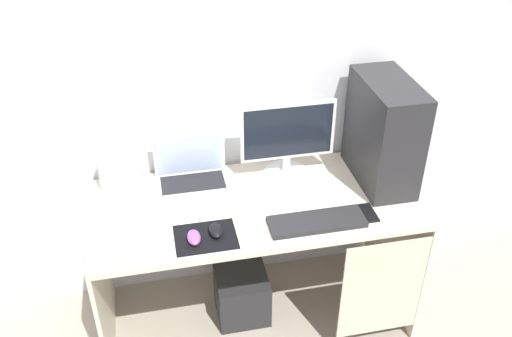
{
  "coord_description": "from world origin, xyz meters",
  "views": [
    {
      "loc": [
        -0.42,
        -1.99,
        2.27
      ],
      "look_at": [
        0.0,
        0.0,
        0.92
      ],
      "focal_mm": 39.01,
      "sensor_mm": 36.0,
      "label": 1
    }
  ],
  "objects_px": {
    "pc_tower": "(384,132)",
    "subwoofer": "(242,295)",
    "monitor": "(288,140)",
    "cell_phone": "(367,213)",
    "speaker": "(109,173)",
    "keyboard": "(317,222)",
    "mouse_left": "(216,231)",
    "laptop": "(192,174)",
    "mouse_right": "(194,237)"
  },
  "relations": [
    {
      "from": "monitor",
      "to": "speaker",
      "type": "xyz_separation_m",
      "value": [
        -0.84,
        0.05,
        -0.11
      ]
    },
    {
      "from": "speaker",
      "to": "monitor",
      "type": "bearing_deg",
      "value": -3.26
    },
    {
      "from": "cell_phone",
      "to": "subwoofer",
      "type": "relative_size",
      "value": 0.5
    },
    {
      "from": "laptop",
      "to": "speaker",
      "type": "bearing_deg",
      "value": 176.67
    },
    {
      "from": "monitor",
      "to": "cell_phone",
      "type": "height_order",
      "value": "monitor"
    },
    {
      "from": "keyboard",
      "to": "subwoofer",
      "type": "height_order",
      "value": "keyboard"
    },
    {
      "from": "laptop",
      "to": "mouse_left",
      "type": "bearing_deg",
      "value": -82.55
    },
    {
      "from": "pc_tower",
      "to": "subwoofer",
      "type": "relative_size",
      "value": 1.93
    },
    {
      "from": "keyboard",
      "to": "cell_phone",
      "type": "relative_size",
      "value": 3.23
    },
    {
      "from": "laptop",
      "to": "cell_phone",
      "type": "height_order",
      "value": "laptop"
    },
    {
      "from": "keyboard",
      "to": "subwoofer",
      "type": "xyz_separation_m",
      "value": [
        -0.29,
        0.24,
        -0.62
      ]
    },
    {
      "from": "pc_tower",
      "to": "cell_phone",
      "type": "xyz_separation_m",
      "value": [
        -0.15,
        -0.26,
        -0.25
      ]
    },
    {
      "from": "mouse_right",
      "to": "mouse_left",
      "type": "bearing_deg",
      "value": 14.74
    },
    {
      "from": "monitor",
      "to": "keyboard",
      "type": "bearing_deg",
      "value": -85.3
    },
    {
      "from": "mouse_left",
      "to": "mouse_right",
      "type": "height_order",
      "value": "same"
    },
    {
      "from": "laptop",
      "to": "mouse_left",
      "type": "height_order",
      "value": "laptop"
    },
    {
      "from": "cell_phone",
      "to": "speaker",
      "type": "bearing_deg",
      "value": 159.02
    },
    {
      "from": "monitor",
      "to": "laptop",
      "type": "relative_size",
      "value": 1.33
    },
    {
      "from": "pc_tower",
      "to": "mouse_left",
      "type": "bearing_deg",
      "value": -162.47
    },
    {
      "from": "monitor",
      "to": "subwoofer",
      "type": "relative_size",
      "value": 1.73
    },
    {
      "from": "monitor",
      "to": "subwoofer",
      "type": "distance_m",
      "value": 0.86
    },
    {
      "from": "mouse_left",
      "to": "keyboard",
      "type": "bearing_deg",
      "value": -2.61
    },
    {
      "from": "laptop",
      "to": "keyboard",
      "type": "xyz_separation_m",
      "value": [
        0.49,
        -0.42,
        -0.04
      ]
    },
    {
      "from": "speaker",
      "to": "keyboard",
      "type": "bearing_deg",
      "value": -27.11
    },
    {
      "from": "pc_tower",
      "to": "keyboard",
      "type": "distance_m",
      "value": 0.54
    },
    {
      "from": "mouse_right",
      "to": "cell_phone",
      "type": "xyz_separation_m",
      "value": [
        0.77,
        0.03,
        -0.02
      ]
    },
    {
      "from": "monitor",
      "to": "keyboard",
      "type": "relative_size",
      "value": 1.08
    },
    {
      "from": "speaker",
      "to": "keyboard",
      "type": "relative_size",
      "value": 0.43
    },
    {
      "from": "keyboard",
      "to": "cell_phone",
      "type": "distance_m",
      "value": 0.24
    },
    {
      "from": "mouse_left",
      "to": "subwoofer",
      "type": "relative_size",
      "value": 0.37
    },
    {
      "from": "laptop",
      "to": "monitor",
      "type": "bearing_deg",
      "value": -3.21
    },
    {
      "from": "speaker",
      "to": "mouse_right",
      "type": "distance_m",
      "value": 0.57
    },
    {
      "from": "speaker",
      "to": "keyboard",
      "type": "height_order",
      "value": "speaker"
    },
    {
      "from": "cell_phone",
      "to": "mouse_right",
      "type": "bearing_deg",
      "value": -178.12
    },
    {
      "from": "laptop",
      "to": "speaker",
      "type": "relative_size",
      "value": 1.88
    },
    {
      "from": "pc_tower",
      "to": "keyboard",
      "type": "bearing_deg",
      "value": -144.33
    },
    {
      "from": "pc_tower",
      "to": "subwoofer",
      "type": "xyz_separation_m",
      "value": [
        -0.69,
        -0.05,
        -0.86
      ]
    },
    {
      "from": "mouse_left",
      "to": "subwoofer",
      "type": "distance_m",
      "value": 0.68
    },
    {
      "from": "speaker",
      "to": "mouse_right",
      "type": "height_order",
      "value": "speaker"
    },
    {
      "from": "pc_tower",
      "to": "laptop",
      "type": "distance_m",
      "value": 0.92
    },
    {
      "from": "monitor",
      "to": "keyboard",
      "type": "xyz_separation_m",
      "value": [
        0.03,
        -0.4,
        -0.19
      ]
    },
    {
      "from": "speaker",
      "to": "mouse_right",
      "type": "xyz_separation_m",
      "value": [
        0.34,
        -0.45,
        -0.07
      ]
    },
    {
      "from": "mouse_right",
      "to": "keyboard",
      "type": "bearing_deg",
      "value": 0.54
    },
    {
      "from": "speaker",
      "to": "mouse_left",
      "type": "relative_size",
      "value": 1.89
    },
    {
      "from": "monitor",
      "to": "mouse_right",
      "type": "bearing_deg",
      "value": -141.12
    },
    {
      "from": "keyboard",
      "to": "mouse_left",
      "type": "relative_size",
      "value": 4.38
    },
    {
      "from": "monitor",
      "to": "keyboard",
      "type": "distance_m",
      "value": 0.44
    },
    {
      "from": "subwoofer",
      "to": "monitor",
      "type": "bearing_deg",
      "value": 31.84
    },
    {
      "from": "laptop",
      "to": "mouse_left",
      "type": "distance_m",
      "value": 0.41
    },
    {
      "from": "pc_tower",
      "to": "laptop",
      "type": "xyz_separation_m",
      "value": [
        -0.88,
        0.14,
        -0.2
      ]
    }
  ]
}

